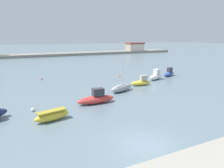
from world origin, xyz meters
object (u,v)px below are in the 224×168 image
object	(u,v)px
moored_boat_2	(96,98)
moored_boat_3	(122,88)
mooring_buoy_3	(120,76)
moored_boat_4	(141,82)
mooring_buoy_0	(42,79)
mooring_buoy_1	(33,109)
moored_boat_6	(169,73)
moored_boat_5	(156,76)
moored_boat_1	(52,116)

from	to	relation	value
moored_boat_2	moored_boat_3	size ratio (longest dim) A/B	0.88
mooring_buoy_3	moored_boat_4	bearing A→B (deg)	-91.29
moored_boat_2	mooring_buoy_3	world-z (taller)	moored_boat_2
moored_boat_2	moored_boat_4	xyz separation A→B (m)	(9.63, 5.15, -0.03)
moored_boat_3	mooring_buoy_3	distance (m)	10.57
moored_boat_3	mooring_buoy_0	size ratio (longest dim) A/B	19.43
mooring_buoy_1	moored_boat_6	bearing A→B (deg)	18.94
moored_boat_2	moored_boat_3	world-z (taller)	moored_boat_3
moored_boat_2	moored_boat_5	size ratio (longest dim) A/B	1.16
moored_boat_1	moored_boat_2	size ratio (longest dim) A/B	0.76
moored_boat_6	moored_boat_4	bearing A→B (deg)	-177.29
moored_boat_3	mooring_buoy_0	bearing A→B (deg)	103.61
moored_boat_2	moored_boat_4	bearing A→B (deg)	27.70
moored_boat_2	moored_boat_3	bearing A→B (deg)	32.52
moored_boat_6	mooring_buoy_1	bearing A→B (deg)	177.49
moored_boat_4	moored_boat_2	bearing A→B (deg)	-144.48
moored_boat_5	mooring_buoy_3	xyz separation A→B (m)	(-4.66, 5.06, -0.50)
moored_boat_5	mooring_buoy_0	distance (m)	20.47
moored_boat_3	moored_boat_6	bearing A→B (deg)	2.48
moored_boat_3	moored_boat_1	bearing A→B (deg)	-170.87
moored_boat_3	moored_boat_4	bearing A→B (deg)	1.08
moored_boat_4	mooring_buoy_0	xyz separation A→B (m)	(-13.64, 11.39, -0.42)
moored_boat_1	moored_boat_3	world-z (taller)	moored_boat_3
moored_boat_3	mooring_buoy_1	world-z (taller)	moored_boat_3
moored_boat_4	mooring_buoy_0	world-z (taller)	moored_boat_4
moored_boat_2	mooring_buoy_0	world-z (taller)	moored_boat_2
moored_boat_4	moored_boat_5	distance (m)	5.48
moored_boat_5	moored_boat_2	bearing A→B (deg)	-174.86
moored_boat_1	moored_boat_5	xyz separation A→B (m)	(19.92, 10.56, 0.19)
mooring_buoy_1	mooring_buoy_0	bearing A→B (deg)	79.92
moored_boat_2	moored_boat_6	bearing A→B (deg)	25.79
moored_boat_6	mooring_buoy_1	distance (m)	27.22
moored_boat_4	moored_boat_5	bearing A→B (deg)	35.49
moored_boat_5	mooring_buoy_3	distance (m)	6.89
moored_boat_1	moored_boat_4	bearing A→B (deg)	15.86
mooring_buoy_0	mooring_buoy_3	world-z (taller)	mooring_buoy_3
moored_boat_1	moored_boat_6	distance (m)	27.19
moored_boat_2	moored_boat_6	world-z (taller)	moored_boat_2
moored_boat_1	moored_boat_6	world-z (taller)	moored_boat_6
moored_boat_3	moored_boat_6	world-z (taller)	moored_boat_3
moored_boat_2	moored_boat_4	world-z (taller)	moored_boat_2
mooring_buoy_0	moored_boat_5	bearing A→B (deg)	-25.50
moored_boat_5	mooring_buoy_0	xyz separation A→B (m)	(-18.47, 8.81, -0.53)
moored_boat_4	moored_boat_5	xyz separation A→B (m)	(4.83, 2.58, 0.11)
moored_boat_2	moored_boat_3	distance (m)	6.10
mooring_buoy_0	moored_boat_4	bearing A→B (deg)	-39.85
moored_boat_3	mooring_buoy_3	world-z (taller)	moored_boat_3
mooring_buoy_1	mooring_buoy_3	size ratio (longest dim) A/B	1.25
mooring_buoy_0	mooring_buoy_3	bearing A→B (deg)	-15.19
moored_boat_1	moored_boat_5	bearing A→B (deg)	15.92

